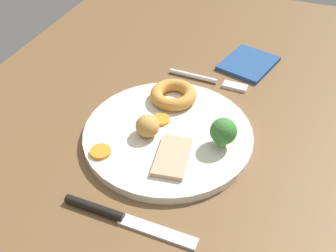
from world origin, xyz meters
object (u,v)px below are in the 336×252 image
at_px(knife, 117,216).
at_px(carrot_coin_front, 100,152).
at_px(yorkshire_pudding, 173,95).
at_px(carrot_coin_back, 161,120).
at_px(roast_potato_left, 148,126).
at_px(meat_slice_main, 174,157).
at_px(broccoli_floret, 223,132).
at_px(fork, 210,80).
at_px(folded_napkin, 248,63).
at_px(dinner_plate, 168,134).

bearing_deg(knife, carrot_coin_front, 129.49).
height_order(yorkshire_pudding, carrot_coin_back, yorkshire_pudding).
distance_m(roast_potato_left, carrot_coin_back, 0.04).
height_order(meat_slice_main, broccoli_floret, broccoli_floret).
xyz_separation_m(carrot_coin_back, broccoli_floret, (0.02, 0.11, 0.02)).
height_order(broccoli_floret, fork, broccoli_floret).
relative_size(broccoli_floret, folded_napkin, 0.43).
relative_size(meat_slice_main, roast_potato_left, 2.12).
height_order(meat_slice_main, fork, meat_slice_main).
bearing_deg(carrot_coin_back, meat_slice_main, 33.29).
height_order(meat_slice_main, roast_potato_left, roast_potato_left).
height_order(dinner_plate, broccoli_floret, broccoli_floret).
xyz_separation_m(dinner_plate, roast_potato_left, (0.02, -0.03, 0.02)).
bearing_deg(roast_potato_left, knife, 7.20).
bearing_deg(carrot_coin_front, fork, 159.06).
height_order(dinner_plate, meat_slice_main, meat_slice_main).
bearing_deg(yorkshire_pudding, knife, 2.72).
height_order(meat_slice_main, carrot_coin_front, meat_slice_main).
xyz_separation_m(roast_potato_left, broccoli_floret, (-0.02, 0.11, 0.01)).
bearing_deg(carrot_coin_back, dinner_plate, 45.97).
xyz_separation_m(fork, folded_napkin, (-0.08, 0.06, 0.00)).
distance_m(carrot_coin_back, folded_napkin, 0.26).
bearing_deg(knife, yorkshire_pudding, 94.08).
bearing_deg(roast_potato_left, meat_slice_main, 56.58).
xyz_separation_m(broccoli_floret, folded_napkin, (-0.26, -0.01, -0.04)).
height_order(roast_potato_left, knife, roast_potato_left).
distance_m(fork, knife, 0.34).
xyz_separation_m(carrot_coin_front, fork, (-0.25, 0.10, -0.01)).
xyz_separation_m(dinner_plate, fork, (-0.17, 0.02, -0.00)).
bearing_deg(knife, dinner_plate, 88.69).
relative_size(broccoli_floret, knife, 0.26).
relative_size(meat_slice_main, folded_napkin, 0.74).
distance_m(dinner_plate, knife, 0.17).
relative_size(yorkshire_pudding, roast_potato_left, 2.07).
distance_m(meat_slice_main, carrot_coin_back, 0.09).
relative_size(dinner_plate, broccoli_floret, 5.64).
height_order(dinner_plate, fork, dinner_plate).
xyz_separation_m(yorkshire_pudding, knife, (0.25, 0.01, -0.02)).
distance_m(yorkshire_pudding, roast_potato_left, 0.10).
bearing_deg(dinner_plate, carrot_coin_front, -43.36).
bearing_deg(carrot_coin_front, roast_potato_left, 141.73).
relative_size(broccoli_floret, fork, 0.31).
bearing_deg(carrot_coin_back, yorkshire_pudding, -179.78).
distance_m(meat_slice_main, yorkshire_pudding, 0.14).
bearing_deg(carrot_coin_front, dinner_plate, 136.64).
height_order(meat_slice_main, folded_napkin, meat_slice_main).
bearing_deg(broccoli_floret, dinner_plate, -90.60).
xyz_separation_m(dinner_plate, broccoli_floret, (0.00, 0.09, 0.03)).
height_order(carrot_coin_back, broccoli_floret, broccoli_floret).
xyz_separation_m(broccoli_floret, knife, (0.17, -0.10, -0.04)).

